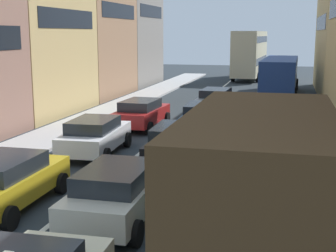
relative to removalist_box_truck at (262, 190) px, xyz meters
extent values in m
cube|color=#AEAEAE|center=(-10.40, 15.54, -1.90)|extent=(2.60, 64.00, 0.14)
cube|color=silver|center=(-5.40, 15.54, -1.97)|extent=(0.16, 60.00, 0.01)
cube|color=silver|center=(-2.00, 15.54, -1.97)|extent=(0.16, 60.00, 0.01)
cube|color=tan|center=(-15.70, 17.54, 3.18)|extent=(7.00, 8.70, 10.31)
cube|color=black|center=(-12.18, 17.54, 3.70)|extent=(0.02, 7.04, 1.10)
cube|color=#9E7556|center=(-15.70, 26.34, 3.93)|extent=(7.00, 8.70, 11.81)
cube|color=black|center=(-12.18, 26.34, 4.52)|extent=(0.02, 7.04, 1.10)
cube|color=gray|center=(-15.70, 35.14, 4.23)|extent=(7.00, 8.70, 12.41)
cube|color=black|center=(-12.18, 35.14, 4.85)|extent=(0.02, 7.04, 1.10)
cube|color=black|center=(2.69, 32.21, 3.68)|extent=(0.02, 11.73, 1.10)
cube|color=#1E5933|center=(-0.01, 2.88, -0.54)|extent=(2.41, 2.41, 1.90)
cube|color=black|center=(-0.01, 4.09, -0.16)|extent=(2.02, 0.04, 0.70)
cube|color=#51381E|center=(0.01, -0.88, 0.21)|extent=(2.42, 5.45, 2.80)
cube|color=white|center=(-1.21, -0.88, 0.49)|extent=(0.04, 4.48, 0.90)
cylinder|color=black|center=(-1.21, 2.96, -1.49)|extent=(0.30, 0.96, 0.96)
cylinder|color=black|center=(1.19, 2.97, -1.49)|extent=(0.30, 0.96, 0.96)
cube|color=beige|center=(-3.79, 2.59, -1.30)|extent=(1.85, 4.32, 0.70)
cube|color=#1E2328|center=(-3.79, 2.39, -0.74)|extent=(1.61, 2.43, 0.52)
cylinder|color=black|center=(-4.73, 4.04, -1.65)|extent=(0.23, 0.64, 0.64)
cylinder|color=black|center=(-2.89, 4.06, -1.65)|extent=(0.23, 0.64, 0.64)
cylinder|color=black|center=(-4.69, 1.12, -1.65)|extent=(0.23, 0.64, 0.64)
cylinder|color=black|center=(-2.85, 1.14, -1.65)|extent=(0.23, 0.64, 0.64)
cube|color=#B29319|center=(-7.13, 2.70, -1.30)|extent=(1.85, 4.32, 0.70)
cube|color=#1E2328|center=(-7.13, 2.50, -0.74)|extent=(1.61, 2.43, 0.52)
cylinder|color=black|center=(-8.07, 4.15, -1.65)|extent=(0.23, 0.64, 0.64)
cylinder|color=black|center=(-6.23, 4.17, -1.65)|extent=(0.23, 0.64, 0.64)
cylinder|color=black|center=(-6.19, 1.24, -1.65)|extent=(0.23, 0.64, 0.64)
cube|color=black|center=(-3.56, 8.44, -1.30)|extent=(1.96, 4.37, 0.70)
cube|color=#1E2328|center=(-3.55, 8.24, -0.74)|extent=(1.68, 2.47, 0.52)
cylinder|color=black|center=(-4.54, 9.87, -1.65)|extent=(0.24, 0.65, 0.64)
cylinder|color=black|center=(-2.70, 9.94, -1.65)|extent=(0.24, 0.65, 0.64)
cylinder|color=black|center=(-4.42, 6.95, -1.65)|extent=(0.24, 0.65, 0.64)
cylinder|color=black|center=(-2.59, 7.02, -1.65)|extent=(0.24, 0.65, 0.64)
cube|color=silver|center=(-7.10, 9.01, -1.30)|extent=(2.02, 4.39, 0.70)
cube|color=#1E2328|center=(-7.09, 8.81, -0.74)|extent=(1.71, 2.49, 0.52)
cylinder|color=black|center=(-8.10, 10.42, -1.65)|extent=(0.25, 0.65, 0.64)
cylinder|color=black|center=(-6.26, 10.51, -1.65)|extent=(0.25, 0.65, 0.64)
cylinder|color=black|center=(-7.95, 7.50, -1.65)|extent=(0.25, 0.65, 0.64)
cylinder|color=black|center=(-6.11, 7.59, -1.65)|extent=(0.25, 0.65, 0.64)
cube|color=#194C8C|center=(-3.57, 14.25, -1.30)|extent=(1.95, 4.36, 0.70)
cube|color=#1E2328|center=(-3.57, 14.05, -0.74)|extent=(1.67, 2.46, 0.52)
cylinder|color=black|center=(-4.55, 15.67, -1.65)|extent=(0.24, 0.65, 0.64)
cylinder|color=black|center=(-2.71, 15.74, -1.65)|extent=(0.24, 0.65, 0.64)
cylinder|color=black|center=(-4.44, 12.75, -1.65)|extent=(0.24, 0.65, 0.64)
cylinder|color=black|center=(-2.60, 12.82, -1.65)|extent=(0.24, 0.65, 0.64)
cube|color=#A51E1E|center=(-6.91, 14.72, -1.30)|extent=(1.98, 4.37, 0.70)
cube|color=#1E2328|center=(-6.92, 14.52, -0.74)|extent=(1.69, 2.47, 0.52)
cylinder|color=black|center=(-7.76, 16.22, -1.65)|extent=(0.25, 0.65, 0.64)
cylinder|color=black|center=(-5.93, 16.14, -1.65)|extent=(0.25, 0.65, 0.64)
cylinder|color=black|center=(-7.89, 13.30, -1.65)|extent=(0.25, 0.65, 0.64)
cylinder|color=black|center=(-6.05, 13.22, -1.65)|extent=(0.25, 0.65, 0.64)
cube|color=gray|center=(-3.90, 20.66, -1.30)|extent=(2.03, 4.39, 0.70)
cube|color=#1E2328|center=(-3.91, 20.46, -0.74)|extent=(1.71, 2.49, 0.52)
cylinder|color=black|center=(-4.74, 22.17, -1.65)|extent=(0.25, 0.65, 0.64)
cylinder|color=black|center=(-2.90, 22.07, -1.65)|extent=(0.25, 0.65, 0.64)
cylinder|color=black|center=(-4.89, 19.25, -1.65)|extent=(0.25, 0.65, 0.64)
cylinder|color=black|center=(-3.06, 19.15, -1.65)|extent=(0.25, 0.65, 0.64)
cube|color=#19592D|center=(-0.13, 7.15, -1.30)|extent=(1.84, 4.31, 0.70)
cube|color=#1E2328|center=(-0.13, 6.95, -0.74)|extent=(1.60, 2.42, 0.52)
cylinder|color=black|center=(-1.04, 8.62, -1.65)|extent=(0.23, 0.64, 0.64)
cylinder|color=black|center=(0.80, 8.61, -1.65)|extent=(0.23, 0.64, 0.64)
cylinder|color=black|center=(-1.06, 5.70, -1.65)|extent=(0.23, 0.64, 0.64)
cylinder|color=black|center=(0.78, 5.68, -1.65)|extent=(0.23, 0.64, 0.64)
cube|color=navy|center=(-0.27, 30.40, -0.27)|extent=(2.78, 10.56, 2.40)
cube|color=black|center=(-0.27, 30.40, 0.09)|extent=(2.80, 9.94, 0.70)
cylinder|color=black|center=(-1.42, 34.21, -1.47)|extent=(0.33, 1.01, 1.00)
cylinder|color=black|center=(1.08, 34.14, -1.47)|extent=(0.33, 1.01, 1.00)
cylinder|color=black|center=(-1.61, 27.28, -1.47)|extent=(0.33, 1.01, 1.00)
cylinder|color=black|center=(0.89, 27.22, -1.47)|extent=(0.33, 1.01, 1.00)
cube|color=#BFB793|center=(-3.69, 43.36, -0.27)|extent=(3.00, 10.61, 2.40)
cube|color=black|center=(-3.69, 43.36, 0.09)|extent=(3.00, 9.98, 0.70)
cube|color=#BFB793|center=(-3.69, 43.36, 2.01)|extent=(3.00, 10.61, 2.16)
cube|color=black|center=(-3.69, 43.36, 2.25)|extent=(3.00, 9.98, 0.64)
cylinder|color=black|center=(-4.76, 47.20, -1.47)|extent=(0.35, 1.01, 1.00)
cylinder|color=black|center=(-2.26, 47.08, -1.47)|extent=(0.35, 1.01, 1.00)
cylinder|color=black|center=(-5.09, 40.27, -1.47)|extent=(0.35, 1.01, 1.00)
cylinder|color=black|center=(-2.59, 40.15, -1.47)|extent=(0.35, 1.01, 1.00)
camera|label=1|loc=(0.39, -8.75, 2.88)|focal=51.38mm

